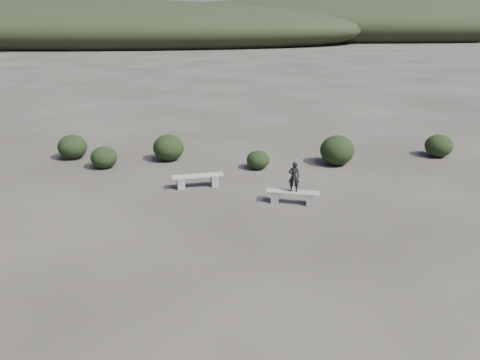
{
  "coord_description": "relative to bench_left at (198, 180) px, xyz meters",
  "views": [
    {
      "loc": [
        -1.17,
        -9.9,
        5.87
      ],
      "look_at": [
        -0.38,
        3.5,
        1.1
      ],
      "focal_mm": 35.0,
      "sensor_mm": 36.0,
      "label": 1
    }
  ],
  "objects": [
    {
      "name": "shrub_e",
      "position": [
        10.35,
        3.24,
        0.21
      ],
      "size": [
        1.17,
        1.17,
        0.98
      ],
      "primitive_type": "ellipsoid",
      "color": "black",
      "rests_on": "ground"
    },
    {
      "name": "shrub_f",
      "position": [
        -5.45,
        3.9,
        0.24
      ],
      "size": [
        1.22,
        1.22,
        1.03
      ],
      "primitive_type": "ellipsoid",
      "color": "black",
      "rests_on": "ground"
    },
    {
      "name": "bench_left",
      "position": [
        0.0,
        0.0,
        0.0
      ],
      "size": [
        1.87,
        0.69,
        0.46
      ],
      "rotation": [
        0.0,
        0.0,
        0.17
      ],
      "color": "gray",
      "rests_on": "ground"
    },
    {
      "name": "mountain_ridges",
      "position": [
        -5.73,
        333.15,
        10.56
      ],
      "size": [
        500.0,
        400.0,
        56.0
      ],
      "color": "black",
      "rests_on": "ground"
    },
    {
      "name": "ground",
      "position": [
        1.76,
        -5.91,
        -0.28
      ],
      "size": [
        1200.0,
        1200.0,
        0.0
      ],
      "primitive_type": "plane",
      "color": "#302B25",
      "rests_on": "ground"
    },
    {
      "name": "seated_person",
      "position": [
        3.15,
        -1.73,
        0.66
      ],
      "size": [
        0.4,
        0.29,
        1.0
      ],
      "primitive_type": "imported",
      "rotation": [
        0.0,
        0.0,
        3.0
      ],
      "color": "black",
      "rests_on": "bench_right"
    },
    {
      "name": "shrub_c",
      "position": [
        2.35,
        2.0,
        0.09
      ],
      "size": [
        0.93,
        0.93,
        0.74
      ],
      "primitive_type": "ellipsoid",
      "color": "black",
      "rests_on": "ground"
    },
    {
      "name": "shrub_a",
      "position": [
        -3.83,
        2.5,
        0.15
      ],
      "size": [
        1.06,
        1.06,
        0.87
      ],
      "primitive_type": "ellipsoid",
      "color": "black",
      "rests_on": "ground"
    },
    {
      "name": "shrub_b",
      "position": [
        -1.32,
        3.38,
        0.28
      ],
      "size": [
        1.29,
        1.29,
        1.11
      ],
      "primitive_type": "ellipsoid",
      "color": "black",
      "rests_on": "ground"
    },
    {
      "name": "bench_right",
      "position": [
        3.13,
        -1.72,
        -0.02
      ],
      "size": [
        1.76,
        0.78,
        0.43
      ],
      "rotation": [
        0.0,
        0.0,
        -0.25
      ],
      "color": "gray",
      "rests_on": "ground"
    },
    {
      "name": "shrub_d",
      "position": [
        5.64,
        2.37,
        0.33
      ],
      "size": [
        1.39,
        1.39,
        1.22
      ],
      "primitive_type": "ellipsoid",
      "color": "black",
      "rests_on": "ground"
    }
  ]
}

